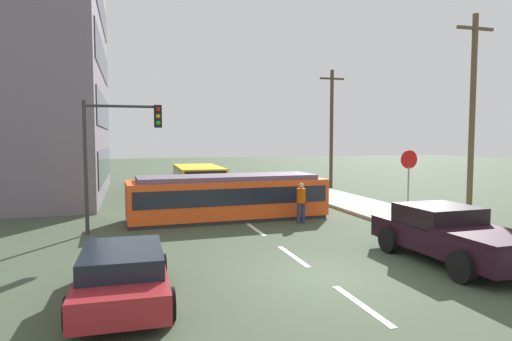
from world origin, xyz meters
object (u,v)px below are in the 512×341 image
parked_sedan_near (123,273)px  stop_sign (409,170)px  traffic_light_mast (117,141)px  pedestrian_crossing (301,200)px  utility_pole_near (472,114)px  pickup_truck_parked (451,235)px  streetcar_tram (228,196)px  utility_pole_mid (331,127)px  city_bus (198,179)px

parked_sedan_near → stop_sign: 12.79m
parked_sedan_near → traffic_light_mast: traffic_light_mast is taller
pedestrian_crossing → parked_sedan_near: 9.98m
stop_sign → utility_pole_near: bearing=-0.7°
pedestrian_crossing → parked_sedan_near: bearing=-134.3°
pedestrian_crossing → pickup_truck_parked: pedestrian_crossing is taller
streetcar_tram → pickup_truck_parked: size_ratio=1.70×
stop_sign → pickup_truck_parked: bearing=-114.0°
traffic_light_mast → utility_pole_mid: size_ratio=0.59×
parked_sedan_near → pickup_truck_parked: bearing=3.7°
traffic_light_mast → utility_pole_mid: bearing=38.6°
pedestrian_crossing → utility_pole_near: size_ratio=0.19×
utility_pole_near → parked_sedan_near: bearing=-157.5°
stop_sign → utility_pole_mid: 12.94m
city_bus → parked_sedan_near: 17.06m
city_bus → streetcar_tram: bearing=-89.2°
utility_pole_near → streetcar_tram: bearing=163.3°
pickup_truck_parked → parked_sedan_near: size_ratio=1.18×
streetcar_tram → utility_pole_near: size_ratio=0.98×
stop_sign → utility_pole_mid: bearing=78.4°
city_bus → pedestrian_crossing: bearing=-73.4°
traffic_light_mast → utility_pole_near: size_ratio=0.56×
streetcar_tram → parked_sedan_near: size_ratio=2.00×
pickup_truck_parked → utility_pole_mid: bearing=74.5°
stop_sign → traffic_light_mast: traffic_light_mast is taller
city_bus → traffic_light_mast: traffic_light_mast is taller
traffic_light_mast → utility_pole_mid: (14.00, 11.17, 0.87)m
stop_sign → utility_pole_near: (3.04, -0.04, 2.35)m
parked_sedan_near → streetcar_tram: bearing=64.4°
parked_sedan_near → stop_sign: (11.22, 5.93, 1.57)m
pickup_truck_parked → utility_pole_near: bearing=44.5°
parked_sedan_near → stop_sign: stop_sign is taller
stop_sign → traffic_light_mast: bearing=173.3°
stop_sign → utility_pole_mid: (2.56, 12.51, 2.10)m
pickup_truck_parked → parked_sedan_near: pickup_truck_parked is taller
pedestrian_crossing → utility_pole_near: 8.22m
city_bus → parked_sedan_near: city_bus is taller
streetcar_tram → pickup_truck_parked: 9.50m
pickup_truck_parked → utility_pole_mid: size_ratio=0.61×
pickup_truck_parked → pedestrian_crossing: bearing=105.8°
pickup_truck_parked → stop_sign: bearing=66.0°
streetcar_tram → city_bus: bearing=90.8°
parked_sedan_near → stop_sign: bearing=27.9°
streetcar_tram → pedestrian_crossing: size_ratio=5.13×
streetcar_tram → stop_sign: (6.96, -2.96, 1.20)m
pickup_truck_parked → stop_sign: stop_sign is taller
streetcar_tram → stop_sign: size_ratio=2.98×
utility_pole_near → utility_pole_mid: (-0.48, 12.55, -0.24)m
pedestrian_crossing → parked_sedan_near: pedestrian_crossing is taller
utility_pole_mid → parked_sedan_near: bearing=-126.8°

